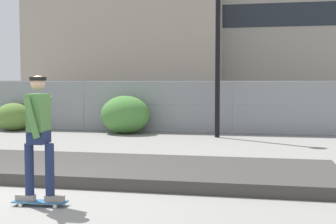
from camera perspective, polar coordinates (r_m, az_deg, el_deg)
ground_plane at (r=7.44m, az=-18.00°, el=-10.39°), size 120.00×120.00×0.00m
gravel_berm at (r=9.22m, az=-11.75°, el=-6.87°), size 10.09×2.56×0.22m
skateboard at (r=6.98m, az=-15.74°, el=-10.80°), size 0.81×0.26×0.07m
skater at (r=6.80m, az=-15.90°, el=-2.15°), size 0.73×0.60×1.82m
chain_fence at (r=16.18m, az=-1.50°, el=0.70°), size 16.65×0.06×1.85m
street_lamp at (r=15.00m, az=6.29°, el=12.79°), size 0.44×0.44×6.66m
parked_car_near at (r=20.92m, az=-13.55°, el=1.03°), size 4.43×2.01×1.66m
parked_car_mid at (r=19.19m, az=5.45°, el=0.89°), size 4.44×2.02×1.66m
library_building at (r=56.42m, az=-4.47°, el=13.80°), size 22.12×13.78×23.27m
office_block at (r=56.13m, az=14.83°, el=9.18°), size 24.79×11.19×14.42m
shrub_left at (r=17.73m, az=-18.82°, el=-0.58°), size 1.33×1.09×1.03m
shrub_center at (r=15.90m, az=-5.38°, el=-0.34°), size 1.72×1.40×1.33m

